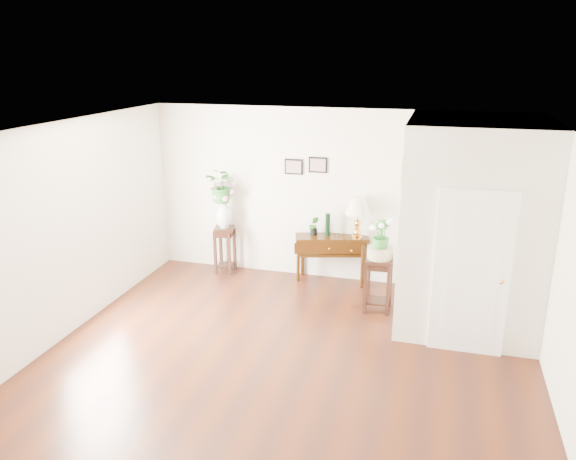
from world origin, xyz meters
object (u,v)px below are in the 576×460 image
at_px(table_lamp, 358,217).
at_px(plant_stand_a, 225,250).
at_px(plant_stand_b, 378,284).
at_px(console_table, 331,259).

distance_m(table_lamp, plant_stand_a, 2.35).
bearing_deg(plant_stand_a, plant_stand_b, -16.49).
xyz_separation_m(table_lamp, plant_stand_b, (0.46, -0.88, -0.73)).
distance_m(console_table, table_lamp, 0.84).
bearing_deg(console_table, plant_stand_a, 166.96).
height_order(console_table, table_lamp, table_lamp).
xyz_separation_m(console_table, plant_stand_b, (0.86, -0.88, 0.01)).
distance_m(plant_stand_a, plant_stand_b, 2.81).
xyz_separation_m(console_table, plant_stand_a, (-1.83, -0.09, 0.01)).
relative_size(console_table, plant_stand_b, 1.45).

